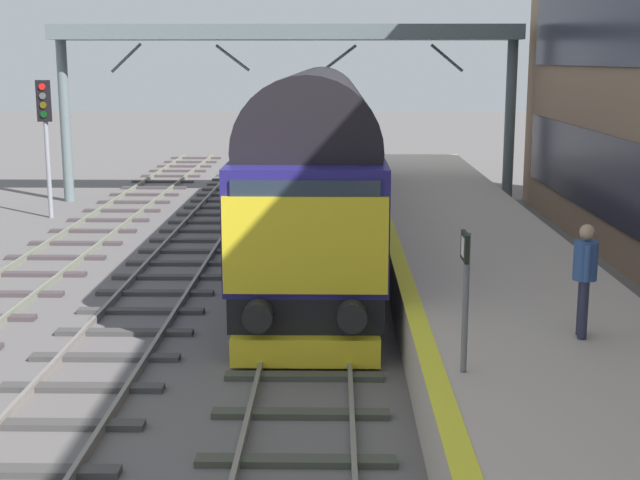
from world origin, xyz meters
name	(u,v)px	position (x,y,z in m)	size (l,w,h in m)	color
ground_plane	(309,336)	(0.00, 0.00, 0.00)	(140.00, 140.00, 0.00)	#5F5A59
track_main	(309,333)	(0.00, 0.00, 0.06)	(2.50, 60.00, 0.15)	gray
track_adjacent_west	(125,332)	(-3.36, 0.00, 0.06)	(2.50, 60.00, 0.15)	slate
station_platform	(508,310)	(3.60, 0.00, 0.50)	(4.00, 44.00, 1.01)	#BBAB9D
diesel_locomotive	(317,157)	(0.00, 7.14, 2.48)	(2.74, 18.02, 4.68)	black
signal_post_far	(46,129)	(-8.53, 12.11, 2.81)	(0.44, 0.22, 4.30)	gray
platform_number_sign	(465,280)	(2.11, -4.62, 2.22)	(0.10, 0.44, 1.81)	slate
waiting_passenger	(585,270)	(4.03, -3.13, 1.99)	(0.39, 0.51, 1.64)	#292B41
overhead_footbridge	(286,40)	(-1.22, 15.50, 5.57)	(15.84, 2.00, 6.07)	slate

